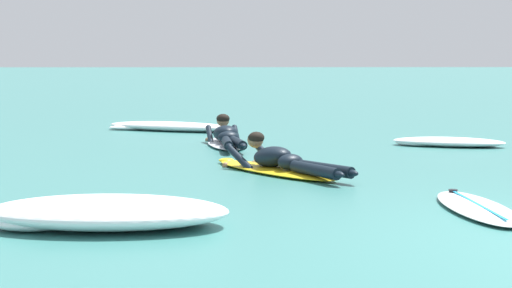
{
  "coord_description": "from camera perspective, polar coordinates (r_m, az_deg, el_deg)",
  "views": [
    {
      "loc": [
        -3.21,
        -7.22,
        1.57
      ],
      "look_at": [
        -2.92,
        6.3,
        0.16
      ],
      "focal_mm": 64.47,
      "sensor_mm": 36.0,
      "label": 1
    }
  ],
  "objects": [
    {
      "name": "surfer_far",
      "position": [
        14.75,
        -1.84,
        0.38
      ],
      "size": [
        0.8,
        2.43,
        0.54
      ],
      "color": "silver",
      "rests_on": "ground"
    },
    {
      "name": "whitewater_mid_left",
      "position": [
        15.1,
        11.88,
        0.12
      ],
      "size": [
        1.89,
        1.14,
        0.15
      ],
      "color": "white",
      "rests_on": "ground"
    },
    {
      "name": "drifting_surfboard",
      "position": [
        9.19,
        13.52,
        -3.84
      ],
      "size": [
        0.67,
        2.02,
        0.16
      ],
      "color": "white",
      "rests_on": "ground"
    },
    {
      "name": "surfer_near",
      "position": [
        11.57,
        1.46,
        -1.2
      ],
      "size": [
        1.84,
        2.46,
        0.55
      ],
      "color": "yellow",
      "rests_on": "ground"
    },
    {
      "name": "ground_plane",
      "position": [
        17.58,
        9.28,
        0.75
      ],
      "size": [
        120.0,
        120.0,
        0.0
      ],
      "primitive_type": "plane",
      "color": "#387A75"
    },
    {
      "name": "whitewater_mid_right",
      "position": [
        17.58,
        -5.22,
        1.08
      ],
      "size": [
        2.67,
        1.54,
        0.18
      ],
      "color": "white",
      "rests_on": "ground"
    },
    {
      "name": "whitewater_front",
      "position": [
        8.22,
        -9.2,
        -4.24
      ],
      "size": [
        2.2,
        1.19,
        0.27
      ],
      "color": "white",
      "rests_on": "ground"
    }
  ]
}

